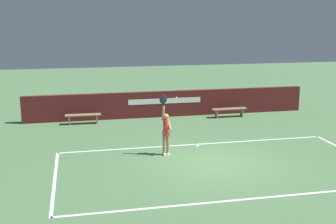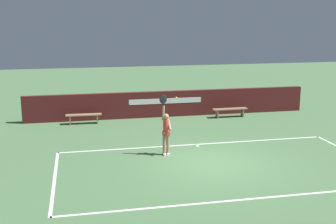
% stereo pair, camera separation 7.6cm
% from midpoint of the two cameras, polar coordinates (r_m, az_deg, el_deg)
% --- Properties ---
extents(ground_plane, '(60.00, 60.00, 0.00)m').
position_cam_midpoint_polar(ground_plane, '(15.45, 6.17, -6.68)').
color(ground_plane, '#4A7045').
extents(court_lines, '(10.95, 5.56, 0.00)m').
position_cam_midpoint_polar(court_lines, '(15.09, 6.65, -7.17)').
color(court_lines, white).
rests_on(court_lines, ground).
extents(back_wall, '(14.51, 0.26, 1.32)m').
position_cam_midpoint_polar(back_wall, '(22.21, 0.30, 1.10)').
color(back_wall, '#4C1717').
rests_on(back_wall, ground).
extents(tennis_player, '(0.42, 0.41, 2.29)m').
position_cam_midpoint_polar(tennis_player, '(15.95, -0.14, -2.45)').
color(tennis_player, '#A37C57').
rests_on(tennis_player, ground).
extents(tennis_ball, '(0.07, 0.07, 0.07)m').
position_cam_midpoint_polar(tennis_ball, '(15.51, 1.25, 1.87)').
color(tennis_ball, '#C9E72B').
extents(courtside_bench_near, '(1.70, 0.40, 0.47)m').
position_cam_midpoint_polar(courtside_bench_near, '(21.08, -10.93, -0.58)').
color(courtside_bench_near, '#907350').
rests_on(courtside_bench_near, ground).
extents(courtside_bench_far, '(1.80, 0.38, 0.46)m').
position_cam_midpoint_polar(courtside_bench_far, '(22.29, 8.25, 0.22)').
color(courtside_bench_far, '#896C51').
rests_on(courtside_bench_far, ground).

